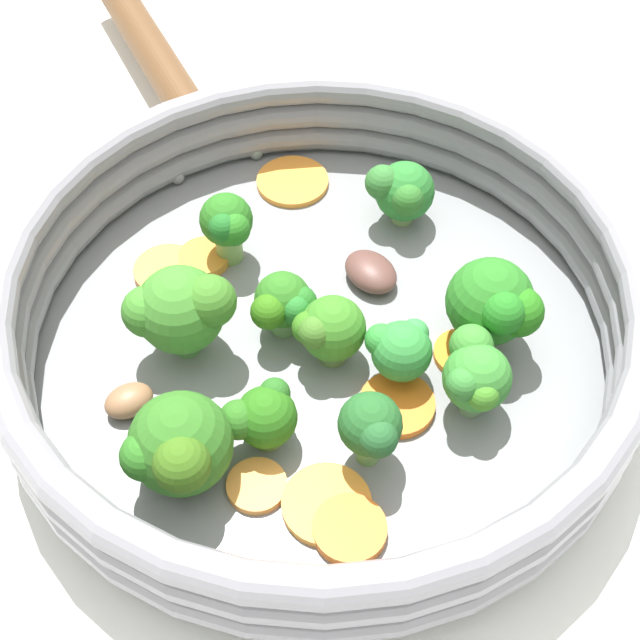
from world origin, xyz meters
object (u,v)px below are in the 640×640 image
at_px(broccoli_floret_2, 495,304).
at_px(mushroom_piece_1, 129,401).
at_px(carrot_slice_2, 204,258).
at_px(carrot_slice_5, 327,504).
at_px(broccoli_floret_4, 178,447).
at_px(mushroom_piece_0, 371,272).
at_px(carrot_slice_6, 293,182).
at_px(broccoli_floret_10, 329,330).
at_px(broccoli_floret_3, 257,415).
at_px(skillet, 320,347).
at_px(carrot_slice_1, 463,354).
at_px(broccoli_floret_7, 475,376).
at_px(broccoli_floret_1, 180,309).
at_px(broccoli_floret_6, 227,225).
at_px(carrot_slice_3, 257,486).
at_px(broccoli_floret_0, 372,429).
at_px(carrot_slice_7, 397,404).
at_px(broccoli_floret_8, 283,306).
at_px(carrot_slice_4, 350,530).
at_px(broccoli_floret_9, 400,349).
at_px(carrot_slice_0, 167,271).
at_px(broccoli_floret_5, 402,192).

relative_size(broccoli_floret_2, mushroom_piece_1, 2.16).
distance_m(carrot_slice_2, carrot_slice_5, 0.17).
height_order(broccoli_floret_2, broccoli_floret_4, broccoli_floret_2).
xyz_separation_m(mushroom_piece_0, mushroom_piece_1, (0.12, -0.08, -0.00)).
height_order(carrot_slice_6, broccoli_floret_10, broccoli_floret_10).
bearing_deg(broccoli_floret_3, broccoli_floret_4, -35.75).
relative_size(skillet, broccoli_floret_2, 5.85).
distance_m(carrot_slice_1, broccoli_floret_7, 0.04).
relative_size(broccoli_floret_10, mushroom_piece_1, 1.65).
distance_m(broccoli_floret_1, broccoli_floret_10, 0.07).
distance_m(skillet, carrot_slice_5, 0.10).
height_order(broccoli_floret_6, broccoli_floret_7, broccoli_floret_6).
relative_size(carrot_slice_2, carrot_slice_3, 1.01).
height_order(carrot_slice_5, broccoli_floret_0, broccoli_floret_0).
bearing_deg(broccoli_floret_3, broccoli_floret_0, 98.10).
bearing_deg(broccoli_floret_1, broccoli_floret_6, -174.30).
bearing_deg(broccoli_floret_4, carrot_slice_7, 132.97).
bearing_deg(carrot_slice_6, skillet, 29.89).
distance_m(broccoli_floret_2, broccoli_floret_7, 0.04).
bearing_deg(carrot_slice_7, carrot_slice_1, 153.18).
xyz_separation_m(carrot_slice_1, broccoli_floret_4, (0.12, -0.10, 0.02)).
height_order(broccoli_floret_3, broccoli_floret_8, broccoli_floret_8).
bearing_deg(carrot_slice_7, broccoli_floret_8, -107.48).
distance_m(carrot_slice_4, broccoli_floret_3, 0.07).
xyz_separation_m(carrot_slice_5, mushroom_piece_1, (-0.01, -0.11, 0.00)).
bearing_deg(broccoli_floret_1, broccoli_floret_3, 58.28).
relative_size(mushroom_piece_0, mushroom_piece_1, 1.36).
height_order(carrot_slice_3, broccoli_floret_0, broccoli_floret_0).
xyz_separation_m(carrot_slice_6, broccoli_floret_8, (0.11, 0.04, 0.02)).
bearing_deg(broccoli_floret_6, mushroom_piece_1, -1.52).
height_order(broccoli_floret_4, broccoli_floret_7, broccoli_floret_4).
distance_m(broccoli_floret_8, mushroom_piece_0, 0.06).
distance_m(broccoli_floret_0, broccoli_floret_9, 0.05).
bearing_deg(carrot_slice_6, broccoli_floret_8, 20.76).
bearing_deg(skillet, carrot_slice_0, -96.19).
xyz_separation_m(broccoli_floret_7, mushroom_piece_0, (-0.06, -0.07, -0.02)).
bearing_deg(broccoli_floret_0, carrot_slice_0, -115.84).
distance_m(carrot_slice_5, mushroom_piece_1, 0.11).
bearing_deg(broccoli_floret_9, broccoli_floret_3, -40.07).
bearing_deg(broccoli_floret_6, broccoli_floret_4, 16.56).
xyz_separation_m(carrot_slice_2, broccoli_floret_10, (0.04, 0.09, 0.02)).
bearing_deg(carrot_slice_6, carrot_slice_1, 56.61).
distance_m(carrot_slice_3, broccoli_floret_9, 0.10).
bearing_deg(carrot_slice_7, carrot_slice_2, -111.71).
bearing_deg(broccoli_floret_2, broccoli_floret_8, -71.79).
distance_m(broccoli_floret_6, mushroom_piece_1, 0.11).
relative_size(carrot_slice_4, mushroom_piece_1, 1.37).
xyz_separation_m(carrot_slice_7, broccoli_floret_5, (-0.12, -0.04, 0.02)).
bearing_deg(mushroom_piece_1, broccoli_floret_10, 129.38).
height_order(broccoli_floret_4, mushroom_piece_1, broccoli_floret_4).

